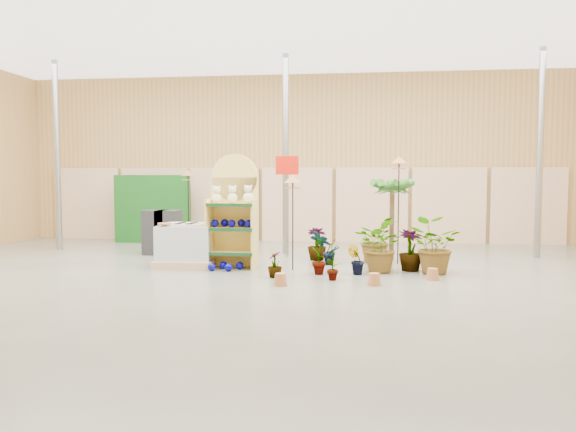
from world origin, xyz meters
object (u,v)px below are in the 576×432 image
object	(u,v)px
bird_table_front	(293,182)
display_shelf	(234,215)
pallet_stack	(186,245)
potted_plant_2	(378,247)

from	to	relation	value
bird_table_front	display_shelf	bearing A→B (deg)	170.69
display_shelf	bird_table_front	bearing A→B (deg)	-7.92
display_shelf	pallet_stack	distance (m)	1.12
potted_plant_2	pallet_stack	bearing A→B (deg)	176.51
display_shelf	potted_plant_2	distance (m)	2.82
pallet_stack	potted_plant_2	distance (m)	3.71
display_shelf	potted_plant_2	xyz separation A→B (m)	(2.76, -0.26, -0.54)
display_shelf	bird_table_front	xyz separation A→B (m)	(1.17, -0.19, 0.65)
display_shelf	pallet_stack	world-z (taller)	display_shelf
potted_plant_2	bird_table_front	bearing A→B (deg)	177.58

